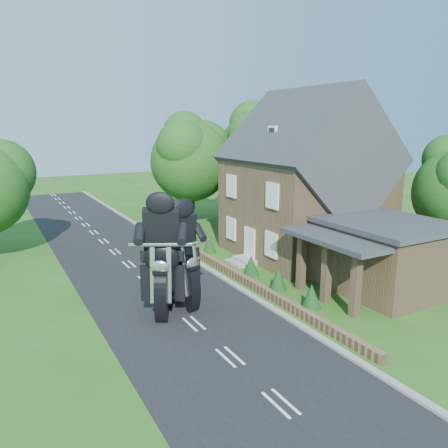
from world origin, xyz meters
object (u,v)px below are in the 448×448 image
garden_wall (226,269)px  annex (382,254)px  motorcycle_follow (164,297)px  house (306,185)px  motorcycle_lead (183,292)px

garden_wall → annex: annex is taller
motorcycle_follow → house: bearing=-129.1°
annex → motorcycle_lead: size_ratio=4.44×
garden_wall → motorcycle_lead: (-3.98, -3.22, 0.54)m
garden_wall → house: bearing=9.2°
motorcycle_lead → motorcycle_follow: bearing=7.4°
house → motorcycle_lead: size_ratio=6.45×
motorcycle_lead → annex: bearing=152.7°
garden_wall → annex: (5.57, -5.80, 1.57)m
house → annex: size_ratio=1.45×
garden_wall → annex: bearing=-46.2°
annex → motorcycle_follow: (-10.61, 2.21, -0.96)m
house → annex: bearing=-95.2°
house → motorcycle_follow: house is taller
garden_wall → motorcycle_follow: 6.22m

